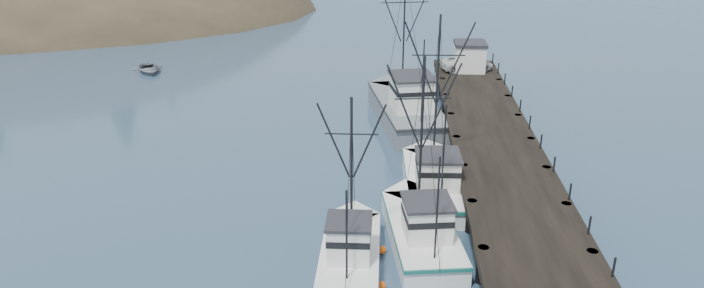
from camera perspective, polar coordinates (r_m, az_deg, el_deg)
name	(u,v)px	position (r m, az deg, el deg)	size (l,w,h in m)	color
ground	(251,284)	(32.21, -9.19, -12.50)	(400.00, 400.00, 0.00)	navy
pier	(493,141)	(45.48, 12.72, 0.25)	(6.00, 44.00, 2.00)	black
moored_sailboats	(126,29)	(94.25, -19.85, 9.77)	(23.20, 15.95, 6.35)	white
trawler_near	(421,229)	(35.06, 6.28, -7.68)	(4.64, 10.47, 10.66)	white
trawler_mid	(351,251)	(32.91, -0.13, -9.67)	(3.11, 8.95, 9.24)	white
trawler_far	(434,180)	(40.81, 7.46, -3.27)	(4.05, 11.39, 11.64)	white
work_vessel	(405,107)	(53.13, 4.88, 3.35)	(7.05, 15.19, 12.72)	slate
pier_shed	(470,56)	(62.02, 10.64, 7.87)	(3.00, 3.20, 2.80)	silver
pickup_truck	(467,63)	(62.17, 10.40, 7.24)	(2.33, 5.04, 1.40)	silver
motorboat	(149,72)	(71.71, -17.96, 6.24)	(3.34, 4.68, 0.97)	slate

